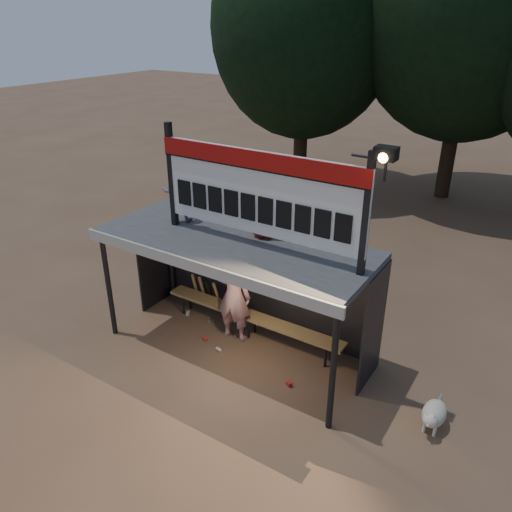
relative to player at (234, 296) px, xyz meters
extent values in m
plane|color=brown|center=(0.25, -0.30, -0.97)|extent=(80.00, 80.00, 0.00)
imported|color=silver|center=(0.00, 0.00, 0.00)|extent=(0.75, 0.54, 1.94)
imported|color=slate|center=(-1.19, -0.10, 1.91)|extent=(0.69, 0.64, 1.12)
imported|color=maroon|center=(0.61, 0.11, 1.88)|extent=(0.53, 0.35, 1.06)
cube|color=#434345|center=(0.25, -0.30, 1.29)|extent=(5.00, 2.00, 0.12)
cube|color=beige|center=(0.25, -1.32, 1.25)|extent=(5.10, 0.06, 0.20)
cylinder|color=black|center=(-2.15, -1.20, 0.13)|extent=(0.10, 0.10, 2.20)
cylinder|color=black|center=(2.65, -1.20, 0.13)|extent=(0.10, 0.10, 2.20)
cylinder|color=black|center=(-2.15, 0.60, 0.13)|extent=(0.10, 0.10, 2.20)
cylinder|color=black|center=(2.65, 0.60, 0.13)|extent=(0.10, 0.10, 2.20)
cube|color=black|center=(0.25, 0.70, 0.13)|extent=(5.00, 0.04, 2.20)
cube|color=black|center=(-2.25, 0.20, 0.13)|extent=(0.04, 1.00, 2.20)
cube|color=black|center=(2.75, 0.20, 0.13)|extent=(0.04, 1.00, 2.20)
cylinder|color=black|center=(0.25, 0.70, 1.18)|extent=(5.00, 0.06, 0.06)
cube|color=black|center=(-1.10, -0.30, 2.30)|extent=(0.10, 0.10, 1.90)
cube|color=black|center=(2.60, -0.30, 2.30)|extent=(0.10, 0.10, 1.90)
cube|color=white|center=(0.75, -0.30, 2.30)|extent=(3.80, 0.08, 1.40)
cube|color=#A30E0B|center=(0.75, -0.35, 2.86)|extent=(3.80, 0.04, 0.28)
cube|color=black|center=(0.75, -0.36, 2.71)|extent=(3.80, 0.02, 0.03)
cube|color=black|center=(-0.78, -0.35, 2.05)|extent=(0.27, 0.03, 0.45)
cube|color=black|center=(-0.44, -0.35, 2.05)|extent=(0.27, 0.03, 0.45)
cube|color=black|center=(-0.10, -0.35, 2.05)|extent=(0.27, 0.03, 0.45)
cube|color=black|center=(0.24, -0.35, 2.05)|extent=(0.27, 0.03, 0.45)
cube|color=black|center=(0.58, -0.35, 2.05)|extent=(0.27, 0.03, 0.45)
cube|color=black|center=(0.92, -0.35, 2.05)|extent=(0.27, 0.03, 0.45)
cube|color=black|center=(1.26, -0.35, 2.05)|extent=(0.27, 0.03, 0.45)
cube|color=black|center=(1.60, -0.35, 2.05)|extent=(0.27, 0.03, 0.45)
cube|color=black|center=(1.94, -0.35, 2.05)|extent=(0.27, 0.03, 0.45)
cube|color=black|center=(2.28, -0.35, 2.05)|extent=(0.27, 0.03, 0.45)
cylinder|color=black|center=(2.55, -0.30, 3.15)|extent=(0.50, 0.04, 0.04)
cylinder|color=black|center=(2.80, -0.30, 3.00)|extent=(0.04, 0.04, 0.30)
cube|color=black|center=(2.80, -0.35, 3.25)|extent=(0.30, 0.22, 0.18)
sphere|color=#FFD88C|center=(2.80, -0.44, 3.21)|extent=(0.14, 0.14, 0.14)
cube|color=olive|center=(0.25, 0.25, -0.52)|extent=(4.00, 0.35, 0.06)
cylinder|color=black|center=(-1.45, 0.13, -0.74)|extent=(0.05, 0.05, 0.45)
cylinder|color=black|center=(-1.45, 0.37, -0.74)|extent=(0.05, 0.05, 0.45)
cylinder|color=black|center=(0.25, 0.13, -0.74)|extent=(0.05, 0.05, 0.45)
cylinder|color=black|center=(0.25, 0.37, -0.74)|extent=(0.05, 0.05, 0.45)
cylinder|color=black|center=(1.95, 0.13, -0.74)|extent=(0.05, 0.05, 0.45)
cylinder|color=black|center=(1.95, 0.37, -0.74)|extent=(0.05, 0.05, 0.45)
cylinder|color=#312316|center=(-3.75, 9.70, 0.90)|extent=(0.50, 0.50, 3.74)
ellipsoid|color=black|center=(-3.75, 9.70, 4.56)|extent=(6.46, 6.46, 7.48)
cylinder|color=#312016|center=(1.25, 11.20, 1.12)|extent=(0.50, 0.50, 4.18)
ellipsoid|color=black|center=(1.25, 11.20, 5.21)|extent=(7.22, 7.22, 8.36)
ellipsoid|color=beige|center=(4.03, -0.31, -0.70)|extent=(0.36, 0.58, 0.36)
sphere|color=white|center=(4.03, -0.59, -0.61)|extent=(0.22, 0.22, 0.22)
cone|color=beige|center=(4.03, -0.69, -0.63)|extent=(0.10, 0.10, 0.10)
cone|color=beige|center=(3.98, -0.61, -0.51)|extent=(0.06, 0.06, 0.07)
cone|color=beige|center=(4.08, -0.61, -0.51)|extent=(0.06, 0.06, 0.07)
cylinder|color=beige|center=(3.95, -0.49, -0.88)|extent=(0.05, 0.05, 0.18)
cylinder|color=silver|center=(4.11, -0.49, -0.88)|extent=(0.05, 0.05, 0.18)
cylinder|color=beige|center=(3.95, -0.13, -0.88)|extent=(0.05, 0.05, 0.18)
cylinder|color=beige|center=(4.11, -0.13, -0.88)|extent=(0.05, 0.05, 0.18)
cylinder|color=#EFE6CF|center=(4.03, -0.01, -0.63)|extent=(0.04, 0.16, 0.14)
cylinder|color=#926744|center=(-1.39, 0.52, -0.54)|extent=(0.07, 0.27, 0.84)
cylinder|color=#9A6F48|center=(-1.19, 0.52, -0.54)|extent=(0.08, 0.30, 0.83)
cylinder|color=black|center=(-0.99, 0.52, -0.54)|extent=(0.07, 0.32, 0.83)
cylinder|color=#9D7949|center=(-0.79, 0.52, -0.54)|extent=(0.08, 0.35, 0.82)
cube|color=red|center=(1.65, -0.70, -0.93)|extent=(0.12, 0.10, 0.08)
cylinder|color=#AAAAAF|center=(-0.77, 0.18, -0.93)|extent=(0.11, 0.14, 0.07)
cube|color=beige|center=(-1.33, 0.13, -0.93)|extent=(0.11, 0.12, 0.08)
cylinder|color=#BC3620|center=(-0.44, -0.41, -0.93)|extent=(0.14, 0.11, 0.07)
cube|color=#B1B1B6|center=(0.14, 0.59, -0.93)|extent=(0.11, 0.12, 0.08)
cylinder|color=beige|center=(0.01, -0.55, -0.93)|extent=(0.13, 0.09, 0.07)
camera|label=1|loc=(4.89, -6.81, 4.91)|focal=35.00mm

